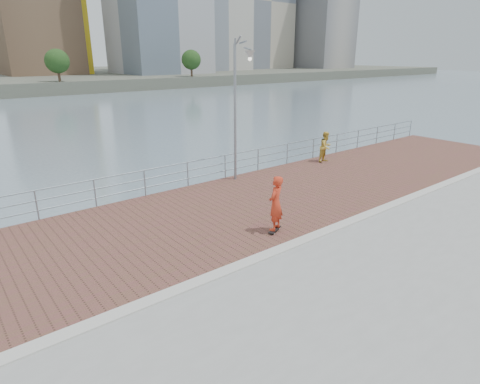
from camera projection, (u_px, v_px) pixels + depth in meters
water at (279, 306)px, 12.70m from camera, size 400.00×400.00×0.00m
seawall at (441, 375)px, 8.68m from camera, size 40.00×24.00×2.00m
brick_lane at (213, 214)px, 14.71m from camera, size 40.00×6.80×0.02m
curb at (281, 249)px, 12.04m from camera, size 40.00×0.40×0.06m
guardrail at (167, 175)px, 17.00m from camera, size 39.06×0.06×1.13m
street_lamp at (241, 86)px, 17.08m from camera, size 0.44×1.28×6.02m
skateboard at (275, 230)px, 13.23m from camera, size 0.71×0.45×0.08m
skateboarder at (276, 203)px, 12.92m from camera, size 0.78×0.67×1.82m
bystander at (326, 147)px, 21.57m from camera, size 0.87×0.72×1.64m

